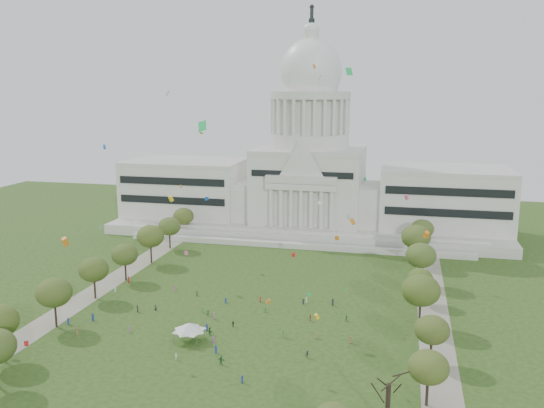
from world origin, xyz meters
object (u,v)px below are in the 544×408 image
Objects in this scene: capitol at (309,177)px; big_bare_tree at (389,380)px; event_tent at (189,327)px; person_0 at (350,340)px.

capitol is 147.23m from big_bare_tree.
event_tent reaches higher than person_0.
capitol is 12.50× the size of big_bare_tree.
person_0 is at bearing -75.46° from capitol.
person_0 is at bearing 11.22° from event_tent.
capitol is 114.99m from person_0.
capitol reaches higher than event_tent.
capitol is at bearing 105.02° from big_bare_tree.
big_bare_tree is at bearing -28.07° from event_tent.
big_bare_tree is (38.00, -141.59, -13.62)m from capitol.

